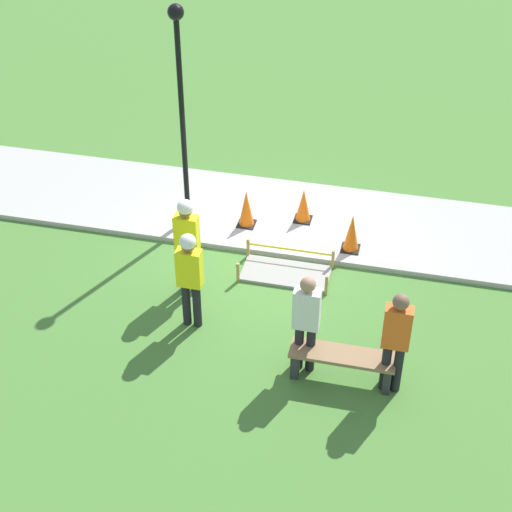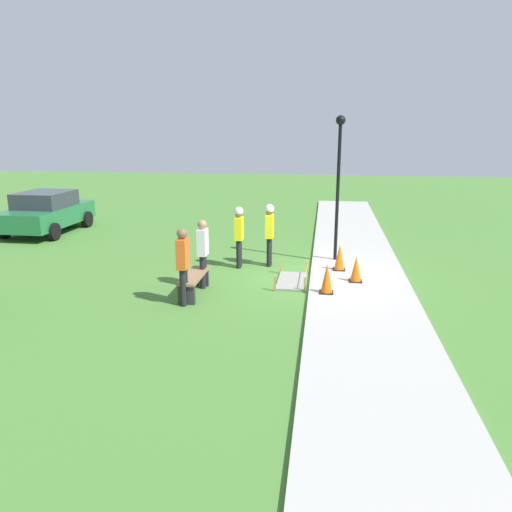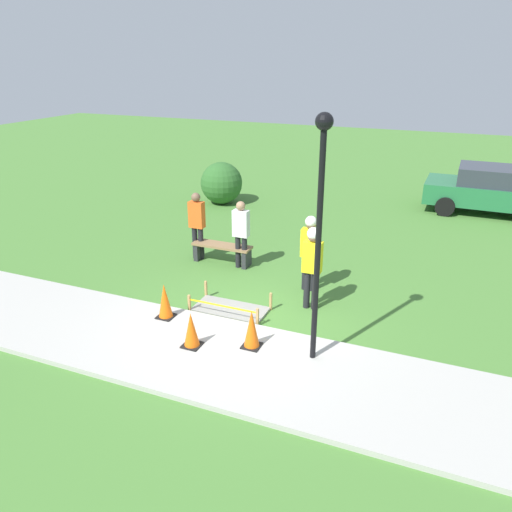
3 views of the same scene
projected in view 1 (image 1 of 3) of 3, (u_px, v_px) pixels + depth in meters
name	position (u px, v px, depth m)	size (l,w,h in m)	color
ground_plane	(262.00, 255.00, 14.57)	(60.00, 60.00, 0.00)	#477A33
sidewalk	(277.00, 215.00, 15.55)	(28.00, 2.59, 0.10)	#ADAAA3
wet_concrete_patch	(286.00, 273.00, 14.07)	(1.62, 0.80, 0.40)	gray
traffic_cone_near_patch	(352.00, 233.00, 14.34)	(0.34, 0.34, 0.74)	black
traffic_cone_far_patch	(303.00, 205.00, 15.14)	(0.34, 0.34, 0.68)	black
traffic_cone_sidewalk_edge	(246.00, 208.00, 14.99)	(0.34, 0.34, 0.75)	black
park_bench	(342.00, 361.00, 11.82)	(1.60, 0.44, 0.52)	#2D2D33
worker_supervisor	(187.00, 237.00, 13.10)	(0.40, 0.27, 1.85)	black
worker_assistant	(190.00, 272.00, 12.39)	(0.40, 0.26, 1.81)	black
bystander_in_orange_shirt	(396.00, 337.00, 11.24)	(0.40, 0.24, 1.82)	black
bystander_in_gray_shirt	(306.00, 319.00, 11.61)	(0.40, 0.23, 1.78)	black
lamppost_near	(180.00, 89.00, 13.70)	(0.28, 0.28, 4.26)	black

